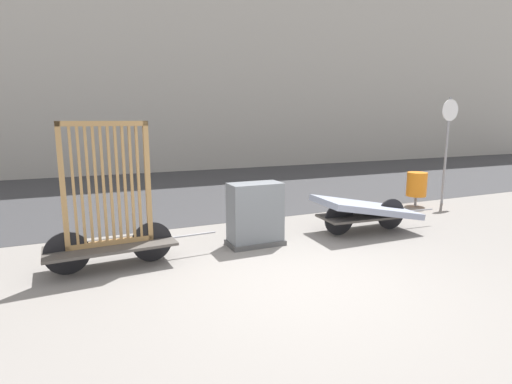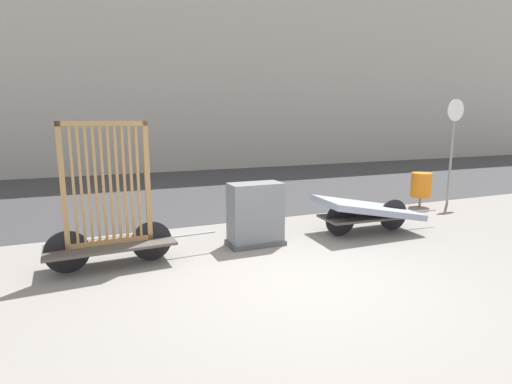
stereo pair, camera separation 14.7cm
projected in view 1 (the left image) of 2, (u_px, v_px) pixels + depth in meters
name	position (u px, v px, depth m)	size (l,w,h in m)	color
ground_plane	(303.00, 281.00, 5.28)	(60.00, 60.00, 0.00)	gray
road_strip	(176.00, 190.00, 12.05)	(56.00, 8.62, 0.01)	#38383A
building_facade	(136.00, 13.00, 16.57)	(48.00, 4.00, 12.88)	#B2ADA3
bike_cart_with_bedframe	(110.00, 220.00, 5.63)	(2.49, 0.81, 2.08)	#4C4742
bike_cart_with_mattress	(366.00, 209.00, 7.49)	(2.56, 1.14, 0.70)	#4C4742
utility_cabinet	(255.00, 217.00, 6.71)	(0.94, 0.52, 1.06)	#4C4C4C
trash_bin	(417.00, 184.00, 9.71)	(0.47, 0.47, 0.84)	gray
sign_post	(448.00, 137.00, 9.86)	(0.52, 0.06, 2.63)	gray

